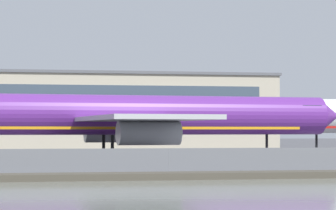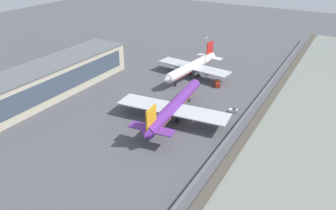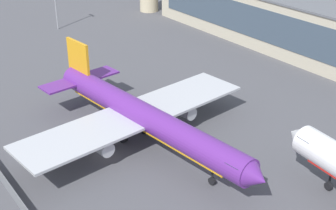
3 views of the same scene
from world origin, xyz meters
name	(u,v)px [view 3 (image 3 of 3)]	position (x,y,z in m)	size (l,w,h in m)	color
ground_plane	(104,156)	(0.00, 0.00, 0.00)	(500.00, 500.00, 0.00)	#4C4C51
perimeter_fence	(7,185)	(0.00, -16.00, 1.11)	(280.00, 0.10, 2.22)	slate
cargo_jet_purple	(141,115)	(-0.12, 7.51, 5.18)	(50.20, 43.76, 13.58)	#602889
terminal_building	(301,25)	(-14.51, 65.65, 6.98)	(97.26, 18.84, 13.94)	#BCB299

